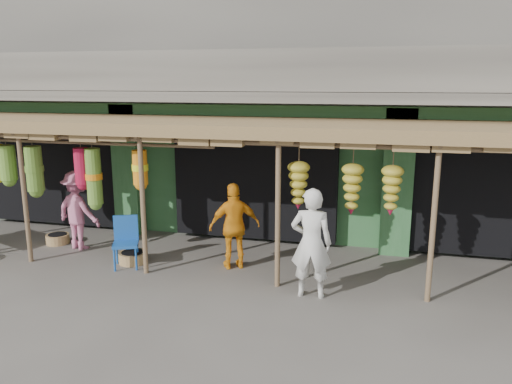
% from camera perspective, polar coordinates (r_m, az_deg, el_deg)
% --- Properties ---
extents(ground, '(80.00, 80.00, 0.00)m').
position_cam_1_polar(ground, '(9.30, -3.44, -9.60)').
color(ground, '#514C47').
rests_on(ground, ground).
extents(building, '(16.40, 6.80, 7.00)m').
position_cam_1_polar(building, '(13.33, 2.80, 11.98)').
color(building, gray).
rests_on(building, ground).
extents(awning, '(14.00, 2.70, 2.79)m').
position_cam_1_polar(awning, '(9.47, -3.09, 6.88)').
color(awning, brown).
rests_on(awning, ground).
extents(blue_chair, '(0.61, 0.62, 0.97)m').
position_cam_1_polar(blue_chair, '(9.95, -14.66, -5.17)').
color(blue_chair, '#1951A6').
rests_on(blue_chair, ground).
extents(basket_left, '(0.64, 0.64, 0.21)m').
position_cam_1_polar(basket_left, '(11.88, -21.71, -5.00)').
color(basket_left, olive).
rests_on(basket_left, ground).
extents(basket_mid, '(0.64, 0.64, 0.21)m').
position_cam_1_polar(basket_mid, '(10.21, -13.89, -7.26)').
color(basket_mid, '#8D623F').
rests_on(basket_mid, ground).
extents(person_front, '(0.69, 0.47, 1.84)m').
position_cam_1_polar(person_front, '(8.22, 6.33, -5.83)').
color(person_front, silver).
rests_on(person_front, ground).
extents(person_vendor, '(1.05, 0.81, 1.65)m').
position_cam_1_polar(person_vendor, '(9.44, -2.46, -3.93)').
color(person_vendor, orange).
rests_on(person_vendor, ground).
extents(person_shopper, '(1.21, 0.87, 1.68)m').
position_cam_1_polar(person_shopper, '(11.18, -19.65, -1.97)').
color(person_shopper, '#CD6D90').
rests_on(person_shopper, ground).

